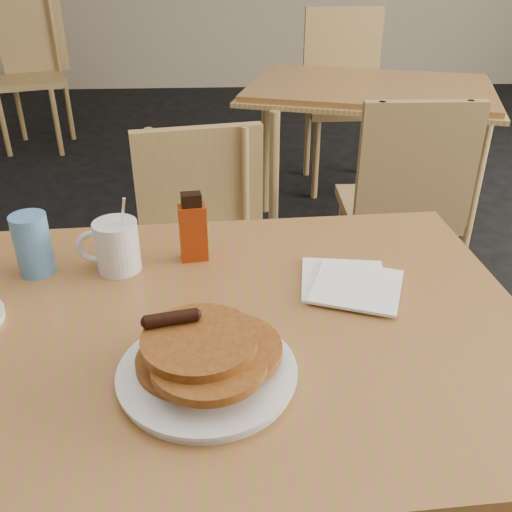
{
  "coord_description": "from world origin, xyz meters",
  "views": [
    {
      "loc": [
        0.0,
        -0.85,
        1.35
      ],
      "look_at": [
        0.05,
        0.03,
        0.85
      ],
      "focal_mm": 40.0,
      "sensor_mm": 36.0,
      "label": 1
    }
  ],
  "objects_px": {
    "chair_neighbor_near": "(404,194)",
    "blue_tumbler": "(33,244)",
    "syrup_bottle": "(193,229)",
    "neighbor_table": "(369,95)",
    "chair_neighbor_far": "(343,83)",
    "coffee_mug": "(116,245)",
    "chair_main_far": "(201,248)",
    "main_table": "(191,342)",
    "pancake_plate": "(207,362)",
    "chair_wall_extra": "(32,61)"
  },
  "relations": [
    {
      "from": "chair_wall_extra",
      "to": "coffee_mug",
      "type": "bearing_deg",
      "value": -88.76
    },
    {
      "from": "syrup_bottle",
      "to": "chair_neighbor_far",
      "type": "bearing_deg",
      "value": 63.11
    },
    {
      "from": "chair_neighbor_near",
      "to": "chair_neighbor_far",
      "type": "bearing_deg",
      "value": 89.4
    },
    {
      "from": "chair_neighbor_near",
      "to": "coffee_mug",
      "type": "xyz_separation_m",
      "value": [
        -0.87,
        -0.86,
        0.28
      ]
    },
    {
      "from": "chair_wall_extra",
      "to": "syrup_bottle",
      "type": "bearing_deg",
      "value": -86.08
    },
    {
      "from": "main_table",
      "to": "blue_tumbler",
      "type": "distance_m",
      "value": 0.39
    },
    {
      "from": "chair_main_far",
      "to": "chair_neighbor_far",
      "type": "xyz_separation_m",
      "value": [
        0.77,
        1.81,
        0.08
      ]
    },
    {
      "from": "pancake_plate",
      "to": "main_table",
      "type": "bearing_deg",
      "value": 103.58
    },
    {
      "from": "neighbor_table",
      "to": "coffee_mug",
      "type": "bearing_deg",
      "value": -119.04
    },
    {
      "from": "coffee_mug",
      "to": "syrup_bottle",
      "type": "height_order",
      "value": "coffee_mug"
    },
    {
      "from": "main_table",
      "to": "neighbor_table",
      "type": "distance_m",
      "value": 1.94
    },
    {
      "from": "chair_neighbor_far",
      "to": "coffee_mug",
      "type": "height_order",
      "value": "chair_neighbor_far"
    },
    {
      "from": "coffee_mug",
      "to": "syrup_bottle",
      "type": "xyz_separation_m",
      "value": [
        0.15,
        0.04,
        0.01
      ]
    },
    {
      "from": "syrup_bottle",
      "to": "chair_neighbor_near",
      "type": "bearing_deg",
      "value": 40.63
    },
    {
      "from": "main_table",
      "to": "pancake_plate",
      "type": "relative_size",
      "value": 4.69
    },
    {
      "from": "chair_neighbor_far",
      "to": "neighbor_table",
      "type": "bearing_deg",
      "value": -92.81
    },
    {
      "from": "chair_neighbor_near",
      "to": "pancake_plate",
      "type": "relative_size",
      "value": 3.2
    },
    {
      "from": "pancake_plate",
      "to": "blue_tumbler",
      "type": "relative_size",
      "value": 2.21
    },
    {
      "from": "syrup_bottle",
      "to": "blue_tumbler",
      "type": "height_order",
      "value": "syrup_bottle"
    },
    {
      "from": "chair_main_far",
      "to": "coffee_mug",
      "type": "relative_size",
      "value": 5.21
    },
    {
      "from": "chair_main_far",
      "to": "pancake_plate",
      "type": "distance_m",
      "value": 0.9
    },
    {
      "from": "chair_neighbor_far",
      "to": "pancake_plate",
      "type": "bearing_deg",
      "value": -106.05
    },
    {
      "from": "chair_neighbor_far",
      "to": "pancake_plate",
      "type": "distance_m",
      "value": 2.77
    },
    {
      "from": "chair_main_far",
      "to": "syrup_bottle",
      "type": "distance_m",
      "value": 0.57
    },
    {
      "from": "chair_main_far",
      "to": "pancake_plate",
      "type": "xyz_separation_m",
      "value": [
        0.05,
        -0.86,
        0.27
      ]
    },
    {
      "from": "chair_main_far",
      "to": "chair_neighbor_near",
      "type": "distance_m",
      "value": 0.8
    },
    {
      "from": "main_table",
      "to": "chair_main_far",
      "type": "relative_size",
      "value": 1.51
    },
    {
      "from": "main_table",
      "to": "chair_neighbor_near",
      "type": "height_order",
      "value": "chair_neighbor_near"
    },
    {
      "from": "main_table",
      "to": "chair_neighbor_far",
      "type": "xyz_separation_m",
      "value": [
        0.76,
        2.52,
        -0.11
      ]
    },
    {
      "from": "chair_neighbor_near",
      "to": "syrup_bottle",
      "type": "bearing_deg",
      "value": -129.6
    },
    {
      "from": "neighbor_table",
      "to": "pancake_plate",
      "type": "bearing_deg",
      "value": -109.81
    },
    {
      "from": "syrup_bottle",
      "to": "blue_tumbler",
      "type": "distance_m",
      "value": 0.32
    },
    {
      "from": "chair_neighbor_near",
      "to": "blue_tumbler",
      "type": "height_order",
      "value": "chair_neighbor_near"
    },
    {
      "from": "blue_tumbler",
      "to": "syrup_bottle",
      "type": "bearing_deg",
      "value": 6.87
    },
    {
      "from": "blue_tumbler",
      "to": "coffee_mug",
      "type": "bearing_deg",
      "value": 0.94
    },
    {
      "from": "neighbor_table",
      "to": "syrup_bottle",
      "type": "xyz_separation_m",
      "value": [
        -0.73,
        -1.56,
        0.11
      ]
    },
    {
      "from": "chair_main_far",
      "to": "blue_tumbler",
      "type": "relative_size",
      "value": 6.86
    },
    {
      "from": "chair_neighbor_far",
      "to": "blue_tumbler",
      "type": "xyz_separation_m",
      "value": [
        -1.07,
        -2.33,
        0.22
      ]
    },
    {
      "from": "main_table",
      "to": "chair_wall_extra",
      "type": "xyz_separation_m",
      "value": [
        -1.26,
        3.34,
        -0.12
      ]
    },
    {
      "from": "main_table",
      "to": "neighbor_table",
      "type": "bearing_deg",
      "value": 67.8
    },
    {
      "from": "neighbor_table",
      "to": "pancake_plate",
      "type": "height_order",
      "value": "pancake_plate"
    },
    {
      "from": "chair_wall_extra",
      "to": "neighbor_table",
      "type": "bearing_deg",
      "value": -55.95
    },
    {
      "from": "neighbor_table",
      "to": "chair_neighbor_far",
      "type": "distance_m",
      "value": 0.74
    },
    {
      "from": "chair_main_far",
      "to": "pancake_plate",
      "type": "bearing_deg",
      "value": -97.33
    },
    {
      "from": "blue_tumbler",
      "to": "pancake_plate",
      "type": "bearing_deg",
      "value": -43.95
    },
    {
      "from": "chair_main_far",
      "to": "syrup_bottle",
      "type": "relative_size",
      "value": 5.8
    },
    {
      "from": "coffee_mug",
      "to": "chair_main_far",
      "type": "bearing_deg",
      "value": 63.75
    },
    {
      "from": "chair_wall_extra",
      "to": "pancake_plate",
      "type": "bearing_deg",
      "value": -87.75
    },
    {
      "from": "coffee_mug",
      "to": "chair_neighbor_far",
      "type": "bearing_deg",
      "value": 57.65
    },
    {
      "from": "neighbor_table",
      "to": "chair_neighbor_far",
      "type": "relative_size",
      "value": 1.29
    }
  ]
}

